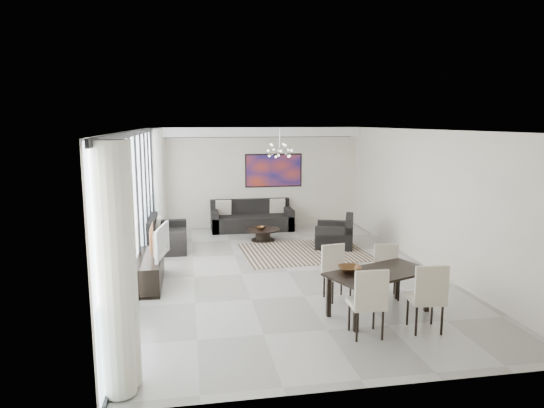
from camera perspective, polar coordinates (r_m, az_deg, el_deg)
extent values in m
cube|color=#A8A39B|center=(10.11, 1.88, -7.91)|extent=(6.00, 9.00, 0.02)
cube|color=white|center=(9.64, 1.97, 8.65)|extent=(6.00, 9.00, 0.02)
cube|color=beige|center=(14.15, -1.82, 3.13)|extent=(6.00, 0.02, 2.90)
cube|color=beige|center=(5.56, 11.54, -7.38)|extent=(6.00, 0.02, 2.90)
cube|color=beige|center=(10.78, 17.67, 0.62)|extent=(0.02, 9.00, 2.90)
cube|color=silver|center=(9.62, -15.73, -0.34)|extent=(0.01, 8.95, 2.85)
cube|color=black|center=(9.48, -15.88, 8.03)|extent=(0.04, 8.95, 0.10)
cube|color=black|center=(9.95, -15.12, -8.41)|extent=(0.04, 8.95, 0.06)
cube|color=black|center=(5.74, -19.24, -7.19)|extent=(0.04, 0.05, 2.88)
cube|color=black|center=(6.70, -17.89, -4.74)|extent=(0.04, 0.05, 2.88)
cube|color=black|center=(7.66, -16.89, -2.90)|extent=(0.04, 0.05, 2.88)
cube|color=black|center=(8.63, -16.11, -1.47)|extent=(0.04, 0.05, 2.88)
cube|color=black|center=(9.61, -15.50, -0.33)|extent=(0.04, 0.05, 2.88)
cube|color=black|center=(10.60, -14.99, 0.59)|extent=(0.04, 0.05, 2.88)
cube|color=black|center=(11.58, -14.58, 1.36)|extent=(0.04, 0.05, 2.88)
cube|color=black|center=(12.57, -14.22, 2.01)|extent=(0.04, 0.05, 2.88)
cube|color=black|center=(13.56, -13.92, 2.56)|extent=(0.04, 0.05, 2.88)
cylinder|color=white|center=(5.58, -18.05, -7.62)|extent=(0.36, 0.36, 2.85)
cylinder|color=white|center=(13.70, -13.30, 2.66)|extent=(0.36, 0.36, 2.85)
cube|color=white|center=(13.87, -1.73, 8.47)|extent=(5.98, 0.40, 0.26)
cube|color=#B63519|center=(14.19, 0.19, 3.97)|extent=(1.68, 0.04, 0.98)
cylinder|color=silver|center=(12.15, 0.91, 7.61)|extent=(0.02, 0.02, 0.55)
sphere|color=silver|center=(12.17, 0.91, 6.32)|extent=(0.12, 0.12, 0.12)
cube|color=black|center=(11.59, 3.76, -5.64)|extent=(2.99, 2.36, 0.01)
cylinder|color=black|center=(12.61, -1.08, -3.02)|extent=(0.88, 0.88, 0.04)
cylinder|color=black|center=(12.65, -1.08, -3.70)|extent=(0.39, 0.39, 0.27)
cylinder|color=black|center=(12.68, -1.08, -4.24)|extent=(0.62, 0.62, 0.03)
imported|color=brown|center=(12.57, -1.36, -2.81)|extent=(0.27, 0.27, 0.07)
cube|color=black|center=(13.86, -2.38, -2.21)|extent=(2.31, 0.94, 0.42)
cube|color=black|center=(14.15, -2.60, -0.23)|extent=(2.31, 0.19, 0.42)
cube|color=black|center=(13.75, -6.77, -1.96)|extent=(0.19, 0.94, 0.61)
cube|color=black|center=(14.02, 1.91, -1.67)|extent=(0.19, 0.94, 0.61)
cube|color=black|center=(12.09, -12.13, -4.25)|extent=(0.89, 1.59, 0.40)
cube|color=black|center=(12.02, -13.90, -2.45)|extent=(0.18, 1.59, 0.40)
cube|color=black|center=(11.39, -12.27, -4.65)|extent=(0.89, 0.18, 0.57)
cube|color=black|center=(12.75, -12.03, -3.10)|extent=(0.89, 0.18, 0.57)
cube|color=black|center=(12.11, 7.35, -4.08)|extent=(1.16, 1.19, 0.40)
cube|color=black|center=(12.01, 9.10, -2.29)|extent=(0.49, 0.95, 0.40)
cube|color=black|center=(12.46, 7.43, -3.27)|extent=(0.90, 0.47, 0.58)
cube|color=black|center=(11.71, 7.28, -4.10)|extent=(0.90, 0.47, 0.58)
cylinder|color=black|center=(12.85, -12.71, -2.13)|extent=(0.37, 0.37, 0.04)
cylinder|color=black|center=(12.90, -12.67, -3.21)|extent=(0.06, 0.06, 0.46)
cylinder|color=black|center=(12.95, -12.63, -4.17)|extent=(0.26, 0.26, 0.03)
cube|color=black|center=(9.56, -14.27, -7.61)|extent=(0.48, 1.72, 0.54)
imported|color=gray|center=(9.38, -13.45, -4.33)|extent=(0.31, 1.04, 0.59)
cube|color=black|center=(7.97, 12.52, -7.91)|extent=(1.88, 1.40, 0.04)
cube|color=black|center=(7.38, 9.88, -12.18)|extent=(0.07, 0.07, 0.67)
cube|color=black|center=(7.85, 6.69, -10.73)|extent=(0.07, 0.07, 0.67)
cube|color=black|center=(8.39, 17.79, -9.79)|extent=(0.07, 0.07, 0.67)
cube|color=black|center=(8.81, 14.55, -8.70)|extent=(0.07, 0.07, 0.67)
cube|color=beige|center=(7.23, 11.01, -11.45)|extent=(0.50, 0.50, 0.06)
cube|color=beige|center=(6.95, 11.64, -9.97)|extent=(0.48, 0.07, 0.58)
cylinder|color=black|center=(7.43, 9.08, -12.90)|extent=(0.04, 0.04, 0.45)
cylinder|color=black|center=(7.22, 12.88, -13.73)|extent=(0.04, 0.04, 0.45)
cube|color=beige|center=(7.61, 17.58, -10.60)|extent=(0.53, 0.53, 0.06)
cube|color=beige|center=(7.34, 18.28, -9.14)|extent=(0.49, 0.11, 0.59)
cylinder|color=black|center=(7.81, 15.66, -12.01)|extent=(0.04, 0.04, 0.45)
cylinder|color=black|center=(7.61, 19.36, -12.78)|extent=(0.04, 0.04, 0.45)
cube|color=beige|center=(8.55, 7.71, -8.33)|extent=(0.50, 0.50, 0.06)
cube|color=beige|center=(8.64, 7.18, -6.43)|extent=(0.43, 0.12, 0.53)
cylinder|color=black|center=(8.56, 9.22, -9.98)|extent=(0.04, 0.04, 0.40)
cylinder|color=black|center=(8.70, 6.15, -9.58)|extent=(0.04, 0.04, 0.40)
cube|color=beige|center=(8.81, 13.44, -8.04)|extent=(0.50, 0.50, 0.06)
cube|color=beige|center=(8.91, 13.26, -6.22)|extent=(0.42, 0.13, 0.51)
cylinder|color=black|center=(8.76, 14.69, -9.74)|extent=(0.04, 0.04, 0.40)
cylinder|color=black|center=(9.00, 12.12, -9.11)|extent=(0.04, 0.04, 0.40)
imported|color=brown|center=(7.86, 9.14, -7.57)|extent=(0.42, 0.42, 0.09)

